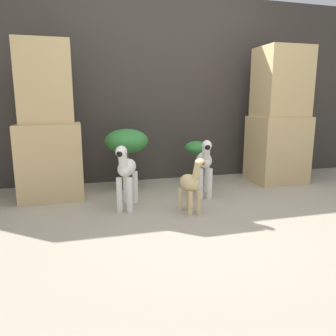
{
  "coord_description": "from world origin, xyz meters",
  "views": [
    {
      "loc": [
        -1.02,
        -2.26,
        0.96
      ],
      "look_at": [
        -0.19,
        0.74,
        0.33
      ],
      "focal_mm": 35.0,
      "sensor_mm": 36.0,
      "label": 1
    }
  ],
  "objects": [
    {
      "name": "zebra_left",
      "position": [
        -0.62,
        0.61,
        0.35
      ],
      "size": [
        0.28,
        0.51,
        0.6
      ],
      "color": "white",
      "rests_on": "ground_plane"
    },
    {
      "name": "potted_palm_back",
      "position": [
        0.32,
        1.33,
        0.36
      ],
      "size": [
        0.28,
        0.28,
        0.5
      ],
      "color": "black",
      "rests_on": "ground_plane"
    },
    {
      "name": "zebra_right",
      "position": [
        0.21,
        0.8,
        0.35
      ],
      "size": [
        0.26,
        0.51,
        0.6
      ],
      "color": "white",
      "rests_on": "ground_plane"
    },
    {
      "name": "rock_pillar_right",
      "position": [
        1.29,
        1.17,
        0.75
      ],
      "size": [
        0.61,
        0.52,
        1.57
      ],
      "color": "tan",
      "rests_on": "ground_plane"
    },
    {
      "name": "ground_plane",
      "position": [
        0.0,
        0.0,
        0.0
      ],
      "size": [
        14.0,
        14.0,
        0.0
      ],
      "primitive_type": "plane",
      "color": "#9E937F"
    },
    {
      "name": "rock_pillar_left",
      "position": [
        -1.29,
        1.17,
        0.68
      ],
      "size": [
        0.61,
        0.52,
        1.52
      ],
      "color": "tan",
      "rests_on": "ground_plane"
    },
    {
      "name": "potted_palm_front",
      "position": [
        -0.51,
        1.28,
        0.52
      ],
      "size": [
        0.47,
        0.47,
        0.67
      ],
      "color": "black",
      "rests_on": "ground_plane"
    },
    {
      "name": "wall_back",
      "position": [
        0.0,
        1.7,
        1.1
      ],
      "size": [
        6.4,
        0.08,
        2.2
      ],
      "color": "#38332D",
      "rests_on": "ground_plane"
    },
    {
      "name": "giraffe_figurine",
      "position": [
        -0.1,
        0.34,
        0.26
      ],
      "size": [
        0.19,
        0.35,
        0.51
      ],
      "color": "#E0C184",
      "rests_on": "ground_plane"
    }
  ]
}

